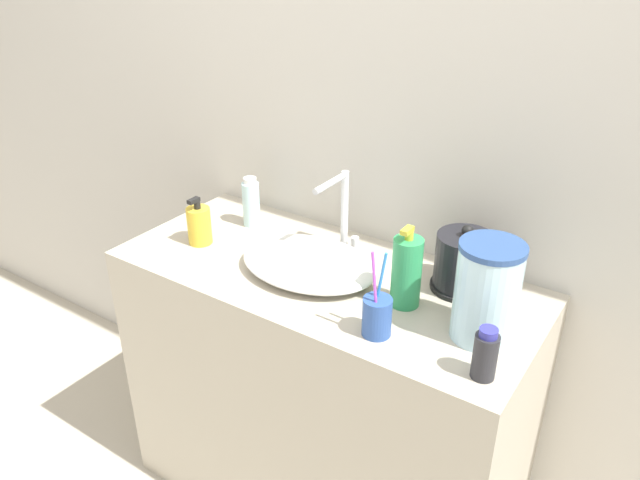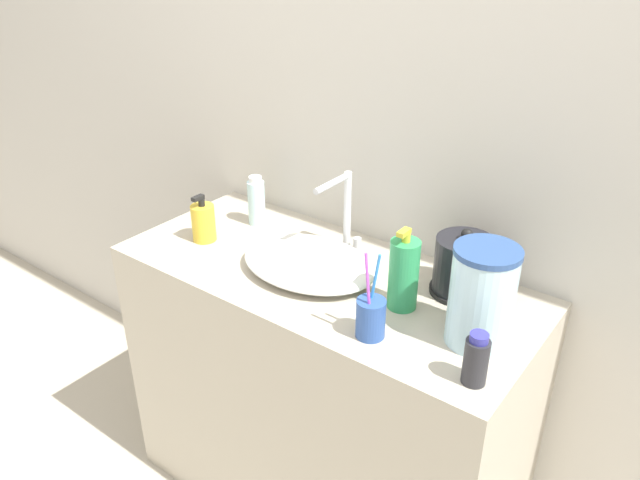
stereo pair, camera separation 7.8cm
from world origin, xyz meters
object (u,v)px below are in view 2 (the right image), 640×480
Objects in this scene: toothbrush_cup at (371,317)px; lotion_bottle at (203,222)px; electric_kettle at (463,268)px; mouthwash_bottle at (404,274)px; faucet at (345,208)px; shampoo_bottle at (256,201)px; water_pitcher at (482,296)px; hand_cream_bottle at (476,360)px.

lotion_bottle is (-0.67, 0.11, 0.01)m from toothbrush_cup.
mouthwash_bottle is at bearing -120.67° from electric_kettle.
faucet is at bearing 133.28° from toothbrush_cup.
water_pitcher is (0.83, -0.16, 0.05)m from shampoo_bottle.
shampoo_bottle is at bearing 167.43° from mouthwash_bottle.
electric_kettle reaches higher than shampoo_bottle.
faucet reaches higher than toothbrush_cup.
faucet is 0.44m from lotion_bottle.
lotion_bottle is 0.95m from hand_cream_bottle.
electric_kettle is 0.71m from shampoo_bottle.
water_pitcher is at bearing -19.79° from faucet.
faucet reaches higher than shampoo_bottle.
toothbrush_cup is 0.16m from mouthwash_bottle.
shampoo_bottle is 0.94m from hand_cream_bottle.
water_pitcher is (0.51, -0.18, -0.01)m from faucet.
water_pitcher is at bearing -54.57° from electric_kettle.
lotion_bottle is (-0.38, -0.21, -0.08)m from faucet.
shampoo_bottle is at bearing 154.88° from toothbrush_cup.
faucet is 0.98× the size of water_pitcher.
mouthwash_bottle is (0.29, -0.16, -0.04)m from faucet.
electric_kettle is 0.76× the size of water_pitcher.
mouthwash_bottle is at bearing 3.90° from lotion_bottle.
mouthwash_bottle is (-0.09, -0.15, 0.02)m from electric_kettle.
electric_kettle is 1.16× the size of shampoo_bottle.
faucet is at bearing 150.32° from hand_cream_bottle.
toothbrush_cup is 0.69m from shampoo_bottle.
mouthwash_bottle is at bearing 149.41° from hand_cream_bottle.
electric_kettle reaches higher than lotion_bottle.
faucet is at bearing 4.03° from shampoo_bottle.
electric_kettle is at bearing 125.43° from water_pitcher.
shampoo_bottle is at bearing 169.18° from water_pitcher.
mouthwash_bottle is 0.91× the size of water_pitcher.
shampoo_bottle is at bearing 161.48° from hand_cream_bottle.
lotion_bottle is at bearing 173.07° from hand_cream_bottle.
shampoo_bottle reaches higher than hand_cream_bottle.
water_pitcher is at bearing -10.82° from shampoo_bottle.
toothbrush_cup is at bearing 178.73° from hand_cream_bottle.
shampoo_bottle is 0.85m from water_pitcher.
toothbrush_cup is at bearing -147.57° from water_pitcher.
toothbrush_cup reaches higher than electric_kettle.
mouthwash_bottle reaches higher than electric_kettle.
faucet is at bearing 28.70° from lotion_bottle.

